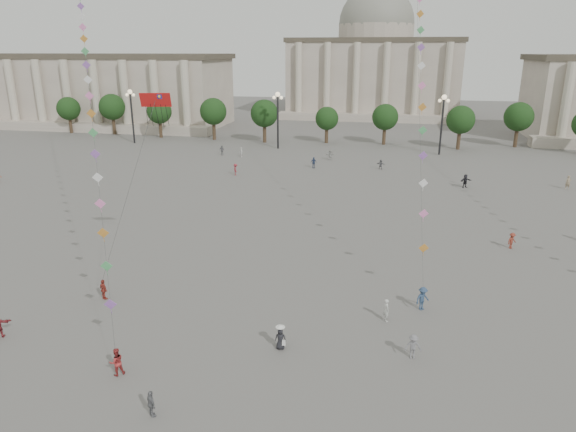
# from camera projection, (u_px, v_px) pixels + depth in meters

# --- Properties ---
(ground) EXTENTS (360.00, 360.00, 0.00)m
(ground) POSITION_uv_depth(u_px,v_px,m) (266.00, 367.00, 30.75)
(ground) COLOR #5A5755
(ground) RESTS_ON ground
(hall_west) EXTENTS (84.00, 26.22, 17.20)m
(hall_west) POSITION_uv_depth(u_px,v_px,m) (68.00, 90.00, 129.98)
(hall_west) COLOR #A39588
(hall_west) RESTS_ON ground
(hall_central) EXTENTS (48.30, 34.30, 35.50)m
(hall_central) POSITION_uv_depth(u_px,v_px,m) (374.00, 64.00, 146.74)
(hall_central) COLOR #A39588
(hall_central) RESTS_ON ground
(tree_row) EXTENTS (137.12, 5.12, 8.00)m
(tree_row) POSITION_uv_depth(u_px,v_px,m) (360.00, 117.00, 101.76)
(tree_row) COLOR #332419
(tree_row) RESTS_ON ground
(lamp_post_far_west) EXTENTS (2.00, 0.90, 10.65)m
(lamp_post_far_west) POSITION_uv_depth(u_px,v_px,m) (131.00, 106.00, 102.31)
(lamp_post_far_west) COLOR #262628
(lamp_post_far_west) RESTS_ON ground
(lamp_post_mid_west) EXTENTS (2.00, 0.90, 10.65)m
(lamp_post_mid_west) POSITION_uv_depth(u_px,v_px,m) (278.00, 110.00, 96.57)
(lamp_post_mid_west) COLOR #262628
(lamp_post_mid_west) RESTS_ON ground
(lamp_post_mid_east) EXTENTS (2.00, 0.90, 10.65)m
(lamp_post_mid_east) POSITION_uv_depth(u_px,v_px,m) (443.00, 114.00, 90.83)
(lamp_post_mid_east) COLOR #262628
(lamp_post_mid_east) RESTS_ON ground
(person_crowd_0) EXTENTS (1.11, 0.95, 1.78)m
(person_crowd_0) POSITION_uv_depth(u_px,v_px,m) (314.00, 163.00, 82.21)
(person_crowd_0) COLOR navy
(person_crowd_0) RESTS_ON ground
(person_crowd_4) EXTENTS (1.69, 1.15, 1.75)m
(person_crowd_4) POSITION_uv_depth(u_px,v_px,m) (330.00, 155.00, 88.27)
(person_crowd_4) COLOR #BBBAB6
(person_crowd_4) RESTS_ON ground
(person_crowd_6) EXTENTS (1.11, 0.74, 1.61)m
(person_crowd_6) POSITION_uv_depth(u_px,v_px,m) (413.00, 347.00, 31.41)
(person_crowd_6) COLOR slate
(person_crowd_6) RESTS_ON ground
(person_crowd_8) EXTENTS (1.15, 1.11, 1.58)m
(person_crowd_8) POSITION_uv_depth(u_px,v_px,m) (512.00, 241.00, 48.86)
(person_crowd_8) COLOR maroon
(person_crowd_8) RESTS_ON ground
(person_crowd_9) EXTENTS (1.77, 1.36, 1.87)m
(person_crowd_9) POSITION_uv_depth(u_px,v_px,m) (465.00, 181.00, 70.52)
(person_crowd_9) COLOR #232227
(person_crowd_9) RESTS_ON ground
(person_crowd_10) EXTENTS (0.58, 0.71, 1.68)m
(person_crowd_10) POSITION_uv_depth(u_px,v_px,m) (242.00, 152.00, 90.85)
(person_crowd_10) COLOR silver
(person_crowd_10) RESTS_ON ground
(person_crowd_12) EXTENTS (1.52, 0.94, 1.57)m
(person_crowd_12) POSITION_uv_depth(u_px,v_px,m) (381.00, 164.00, 81.39)
(person_crowd_12) COLOR slate
(person_crowd_12) RESTS_ON ground
(person_crowd_13) EXTENTS (0.58, 0.70, 1.64)m
(person_crowd_13) POSITION_uv_depth(u_px,v_px,m) (386.00, 310.00, 35.80)
(person_crowd_13) COLOR beige
(person_crowd_13) RESTS_ON ground
(person_crowd_16) EXTENTS (1.09, 0.64, 1.74)m
(person_crowd_16) POSITION_uv_depth(u_px,v_px,m) (222.00, 150.00, 92.36)
(person_crowd_16) COLOR slate
(person_crowd_16) RESTS_ON ground
(person_crowd_17) EXTENTS (1.07, 1.30, 1.75)m
(person_crowd_17) POSITION_uv_depth(u_px,v_px,m) (236.00, 169.00, 77.53)
(person_crowd_17) COLOR maroon
(person_crowd_17) RESTS_ON ground
(person_crowd_19) EXTENTS (0.69, 0.45, 1.89)m
(person_crowd_19) POSITION_uv_depth(u_px,v_px,m) (568.00, 182.00, 69.70)
(person_crowd_19) COLOR gray
(person_crowd_19) RESTS_ON ground
(tourist_0) EXTENTS (1.02, 0.81, 1.61)m
(tourist_0) POSITION_uv_depth(u_px,v_px,m) (104.00, 290.00, 38.87)
(tourist_0) COLOR #A1362B
(tourist_0) RESTS_ON ground
(tourist_3) EXTENTS (0.91, 0.87, 1.52)m
(tourist_3) POSITION_uv_depth(u_px,v_px,m) (151.00, 404.00, 26.39)
(tourist_3) COLOR slate
(tourist_3) RESTS_ON ground
(kite_flyer_0) EXTENTS (1.05, 1.04, 1.71)m
(kite_flyer_0) POSITION_uv_depth(u_px,v_px,m) (116.00, 362.00, 29.78)
(kite_flyer_0) COLOR #A12B2C
(kite_flyer_0) RESTS_ON ground
(kite_flyer_1) EXTENTS (1.31, 1.25, 1.78)m
(kite_flyer_1) POSITION_uv_depth(u_px,v_px,m) (423.00, 298.00, 37.30)
(kite_flyer_1) COLOR navy
(kite_flyer_1) RESTS_ON ground
(hat_person) EXTENTS (0.77, 0.60, 1.69)m
(hat_person) POSITION_uv_depth(u_px,v_px,m) (280.00, 338.00, 32.38)
(hat_person) COLOR black
(hat_person) RESTS_ON ground
(dragon_kite) EXTENTS (3.05, 2.22, 14.07)m
(dragon_kite) POSITION_uv_depth(u_px,v_px,m) (156.00, 111.00, 37.25)
(dragon_kite) COLOR red
(dragon_kite) RESTS_ON ground
(kite_train_west) EXTENTS (31.04, 49.24, 68.23)m
(kite_train_west) POSITION_uv_depth(u_px,v_px,m) (83.00, 33.00, 51.58)
(kite_train_west) COLOR #3F3F3F
(kite_train_west) RESTS_ON ground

